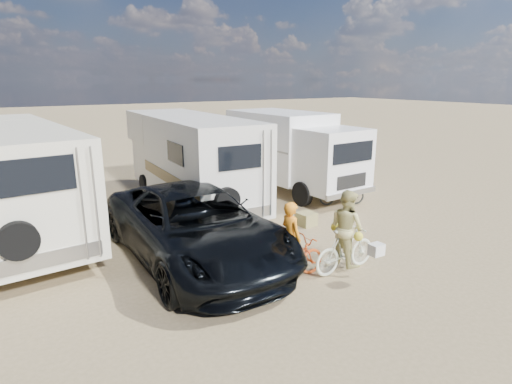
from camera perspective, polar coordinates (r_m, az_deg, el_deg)
ground at (r=8.77m, az=10.71°, el=-13.21°), size 140.00×140.00×0.00m
rv_main at (r=14.02m, az=-8.87°, el=4.04°), size 2.54×7.13×2.98m
rv_left at (r=12.70m, az=-30.02°, el=1.05°), size 3.00×7.86×2.98m
box_truck at (r=15.89m, az=5.10°, el=5.32°), size 2.56×5.96×2.92m
dark_suv at (r=9.84m, az=-8.27°, el=-4.52°), size 2.88×6.13×1.69m
bike_man at (r=8.98m, az=4.67°, el=-9.13°), size 1.69×0.59×0.89m
bike_woman at (r=9.52m, az=11.99°, el=-7.61°), size 1.68×0.49×1.00m
rider_man at (r=8.85m, az=4.71°, el=-7.23°), size 0.37×0.56×1.53m
rider_woman at (r=9.39m, az=12.10°, el=-5.74°), size 0.64×0.82×1.67m
bike_parked at (r=14.49m, az=11.54°, el=-0.13°), size 1.64×1.13×0.82m
cooler at (r=10.59m, az=1.05°, el=-6.44°), size 0.63×0.47×0.48m
crate at (r=12.33m, az=6.82°, el=-3.65°), size 0.52×0.52×0.38m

